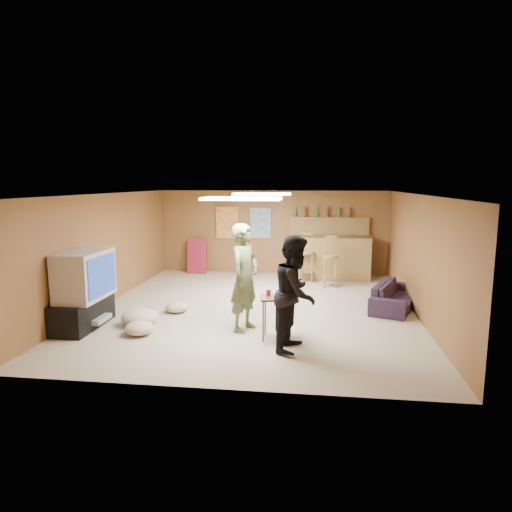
# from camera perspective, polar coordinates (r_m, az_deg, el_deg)

# --- Properties ---
(ground) EXTENTS (7.00, 7.00, 0.00)m
(ground) POSITION_cam_1_polar(r_m,az_deg,el_deg) (8.89, -0.17, -6.58)
(ground) COLOR tan
(ground) RESTS_ON ground
(ceiling) EXTENTS (6.00, 7.00, 0.02)m
(ceiling) POSITION_cam_1_polar(r_m,az_deg,el_deg) (8.55, -0.17, 7.74)
(ceiling) COLOR silver
(ceiling) RESTS_ON ground
(wall_back) EXTENTS (6.00, 0.02, 2.20)m
(wall_back) POSITION_cam_1_polar(r_m,az_deg,el_deg) (12.10, 2.01, 2.96)
(wall_back) COLOR brown
(wall_back) RESTS_ON ground
(wall_front) EXTENTS (6.00, 0.02, 2.20)m
(wall_front) POSITION_cam_1_polar(r_m,az_deg,el_deg) (5.27, -5.20, -5.36)
(wall_front) COLOR brown
(wall_front) RESTS_ON ground
(wall_left) EXTENTS (0.02, 7.00, 2.20)m
(wall_left) POSITION_cam_1_polar(r_m,az_deg,el_deg) (9.52, -18.38, 0.78)
(wall_left) COLOR brown
(wall_left) RESTS_ON ground
(wall_right) EXTENTS (0.02, 7.00, 2.20)m
(wall_right) POSITION_cam_1_polar(r_m,az_deg,el_deg) (8.78, 19.63, 0.03)
(wall_right) COLOR brown
(wall_right) RESTS_ON ground
(tv_stand) EXTENTS (0.55, 1.30, 0.50)m
(tv_stand) POSITION_cam_1_polar(r_m,az_deg,el_deg) (8.26, -20.83, -6.64)
(tv_stand) COLOR black
(tv_stand) RESTS_ON ground
(dvd_box) EXTENTS (0.35, 0.50, 0.08)m
(dvd_box) POSITION_cam_1_polar(r_m,az_deg,el_deg) (8.18, -19.42, -7.43)
(dvd_box) COLOR #B2B2B7
(dvd_box) RESTS_ON tv_stand
(tv_body) EXTENTS (0.60, 1.10, 0.80)m
(tv_body) POSITION_cam_1_polar(r_m,az_deg,el_deg) (8.08, -20.65, -2.24)
(tv_body) COLOR #B2B2B7
(tv_body) RESTS_ON tv_stand
(tv_screen) EXTENTS (0.02, 0.95, 0.65)m
(tv_screen) POSITION_cam_1_polar(r_m,az_deg,el_deg) (7.94, -18.67, -2.32)
(tv_screen) COLOR navy
(tv_screen) RESTS_ON tv_body
(bar_counter) EXTENTS (2.00, 0.60, 1.10)m
(bar_counter) POSITION_cam_1_polar(r_m,az_deg,el_deg) (11.58, 9.14, -0.18)
(bar_counter) COLOR olive
(bar_counter) RESTS_ON ground
(bar_lip) EXTENTS (2.10, 0.12, 0.05)m
(bar_lip) POSITION_cam_1_polar(r_m,az_deg,el_deg) (11.26, 9.25, 2.38)
(bar_lip) COLOR #3A2212
(bar_lip) RESTS_ON bar_counter
(bar_shelf) EXTENTS (2.00, 0.18, 0.05)m
(bar_shelf) POSITION_cam_1_polar(r_m,az_deg,el_deg) (11.92, 9.20, 4.68)
(bar_shelf) COLOR olive
(bar_shelf) RESTS_ON bar_backing
(bar_backing) EXTENTS (2.00, 0.14, 0.60)m
(bar_backing) POSITION_cam_1_polar(r_m,az_deg,el_deg) (11.96, 9.16, 3.26)
(bar_backing) COLOR olive
(bar_backing) RESTS_ON bar_counter
(poster_left) EXTENTS (0.60, 0.03, 0.85)m
(poster_left) POSITION_cam_1_polar(r_m,az_deg,el_deg) (12.21, -3.63, 4.18)
(poster_left) COLOR #BF3F26
(poster_left) RESTS_ON wall_back
(poster_right) EXTENTS (0.55, 0.03, 0.80)m
(poster_right) POSITION_cam_1_polar(r_m,az_deg,el_deg) (12.07, 0.58, 4.14)
(poster_right) COLOR #334C99
(poster_right) RESTS_ON wall_back
(folding_chair_stack) EXTENTS (0.50, 0.26, 0.91)m
(folding_chair_stack) POSITION_cam_1_polar(r_m,az_deg,el_deg) (12.34, -7.38, -0.03)
(folding_chair_stack) COLOR maroon
(folding_chair_stack) RESTS_ON ground
(ceiling_panel_front) EXTENTS (1.20, 0.60, 0.04)m
(ceiling_panel_front) POSITION_cam_1_polar(r_m,az_deg,el_deg) (7.07, -1.79, 7.18)
(ceiling_panel_front) COLOR white
(ceiling_panel_front) RESTS_ON ceiling
(ceiling_panel_back) EXTENTS (1.20, 0.60, 0.04)m
(ceiling_panel_back) POSITION_cam_1_polar(r_m,az_deg,el_deg) (9.74, 0.76, 7.75)
(ceiling_panel_back) COLOR white
(ceiling_panel_back) RESTS_ON ceiling
(person_olive) EXTENTS (0.64, 0.76, 1.77)m
(person_olive) POSITION_cam_1_polar(r_m,az_deg,el_deg) (7.44, -1.43, -2.72)
(person_olive) COLOR #556138
(person_olive) RESTS_ON ground
(person_black) EXTENTS (0.79, 0.93, 1.68)m
(person_black) POSITION_cam_1_polar(r_m,az_deg,el_deg) (6.62, 4.95, -4.64)
(person_black) COLOR black
(person_black) RESTS_ON ground
(sofa) EXTENTS (1.20, 1.82, 0.50)m
(sofa) POSITION_cam_1_polar(r_m,az_deg,el_deg) (9.27, 17.01, -4.75)
(sofa) COLOR black
(sofa) RESTS_ON ground
(tray_table) EXTENTS (0.58, 0.49, 0.68)m
(tray_table) POSITION_cam_1_polar(r_m,az_deg,el_deg) (7.14, 2.64, -7.74)
(tray_table) COLOR #3A2212
(tray_table) RESTS_ON ground
(cup_red_near) EXTENTS (0.10, 0.10, 0.10)m
(cup_red_near) POSITION_cam_1_polar(r_m,az_deg,el_deg) (7.09, 1.56, -4.60)
(cup_red_near) COLOR #A3250A
(cup_red_near) RESTS_ON tray_table
(cup_red_far) EXTENTS (0.10, 0.10, 0.12)m
(cup_red_far) POSITION_cam_1_polar(r_m,az_deg,el_deg) (6.95, 3.39, -4.82)
(cup_red_far) COLOR #A3250A
(cup_red_far) RESTS_ON tray_table
(cup_blue) EXTENTS (0.09, 0.09, 0.10)m
(cup_blue) POSITION_cam_1_polar(r_m,az_deg,el_deg) (7.13, 3.93, -4.54)
(cup_blue) COLOR navy
(cup_blue) RESTS_ON tray_table
(bar_stool_left) EXTENTS (0.45, 0.45, 1.24)m
(bar_stool_left) POSITION_cam_1_polar(r_m,az_deg,el_deg) (11.19, 6.38, -0.07)
(bar_stool_left) COLOR olive
(bar_stool_left) RESTS_ON ground
(bar_stool_right) EXTENTS (0.38, 0.38, 1.11)m
(bar_stool_right) POSITION_cam_1_polar(r_m,az_deg,el_deg) (10.75, 9.26, -0.89)
(bar_stool_right) COLOR olive
(bar_stool_right) RESTS_ON ground
(cushion_near_tv) EXTENTS (0.69, 0.69, 0.28)m
(cushion_near_tv) POSITION_cam_1_polar(r_m,az_deg,el_deg) (8.11, -14.35, -7.41)
(cushion_near_tv) COLOR tan
(cushion_near_tv) RESTS_ON ground
(cushion_mid) EXTENTS (0.58, 0.58, 0.20)m
(cushion_mid) POSITION_cam_1_polar(r_m,az_deg,el_deg) (8.76, -9.87, -6.28)
(cushion_mid) COLOR tan
(cushion_mid) RESTS_ON ground
(cushion_far) EXTENTS (0.57, 0.57, 0.21)m
(cushion_far) POSITION_cam_1_polar(r_m,az_deg,el_deg) (7.63, -14.37, -8.74)
(cushion_far) COLOR tan
(cushion_far) RESTS_ON ground
(bottle_row) EXTENTS (1.48, 0.08, 0.26)m
(bottle_row) POSITION_cam_1_polar(r_m,az_deg,el_deg) (11.88, 8.25, 5.44)
(bottle_row) COLOR #3F7233
(bottle_row) RESTS_ON bar_shelf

